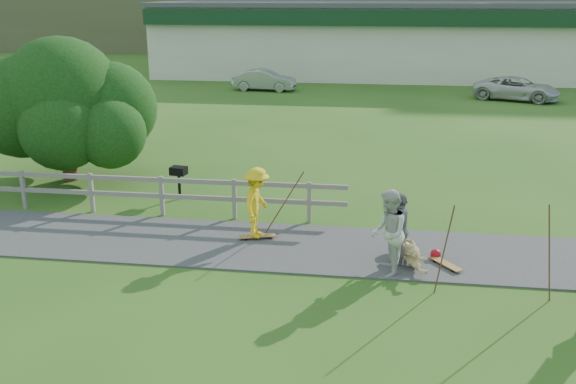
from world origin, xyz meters
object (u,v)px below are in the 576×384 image
at_px(skater_fallen, 410,252).
at_px(car_silver, 265,80).
at_px(car_white, 517,89).
at_px(tree, 66,127).
at_px(spectator_a, 388,233).
at_px(bbq, 179,183).
at_px(spectator_b, 400,229).
at_px(skater_rider, 257,207).

height_order(skater_fallen, car_silver, car_silver).
bearing_deg(skater_fallen, car_white, 56.21).
distance_m(skater_fallen, tree, 11.90).
height_order(spectator_a, tree, tree).
xyz_separation_m(car_silver, tree, (-2.76, -20.05, 1.09)).
bearing_deg(bbq, car_white, 65.33).
bearing_deg(spectator_a, skater_fallen, 137.91).
relative_size(skater_fallen, car_white, 0.35).
distance_m(spectator_b, car_white, 24.77).
bearing_deg(car_silver, tree, 177.36).
relative_size(skater_rider, car_silver, 0.45).
relative_size(skater_rider, bbq, 1.78).
bearing_deg(spectator_b, spectator_a, -25.01).
bearing_deg(skater_fallen, tree, 135.63).
distance_m(skater_fallen, car_silver, 26.49).
distance_m(spectator_a, spectator_b, 0.64).
relative_size(car_silver, bbq, 3.94).
bearing_deg(skater_rider, skater_fallen, -97.62).
distance_m(car_silver, bbq, 21.52).
bearing_deg(skater_rider, bbq, 51.85).
bearing_deg(spectator_b, car_silver, -163.86).
xyz_separation_m(skater_fallen, spectator_a, (-0.51, -0.62, 0.65)).
bearing_deg(bbq, tree, 169.74).
height_order(car_white, tree, tree).
distance_m(spectator_b, bbq, 7.36).
height_order(skater_rider, car_silver, skater_rider).
relative_size(skater_fallen, spectator_a, 0.86).
bearing_deg(skater_rider, car_white, -17.41).
relative_size(skater_rider, tree, 0.29).
relative_size(skater_rider, spectator_a, 0.91).
bearing_deg(tree, skater_fallen, -26.45).
height_order(tree, bbq, tree).
bearing_deg(spectator_b, bbq, -122.36).
height_order(skater_rider, bbq, skater_rider).
relative_size(car_white, tree, 0.77).
xyz_separation_m(skater_rider, bbq, (-2.86, 2.88, -0.38)).
height_order(car_silver, tree, tree).
height_order(skater_rider, car_white, skater_rider).
bearing_deg(car_silver, skater_rider, -165.04).
relative_size(spectator_a, car_white, 0.41).
distance_m(spectator_a, tree, 11.69).
bearing_deg(spectator_a, skater_rider, -119.68).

